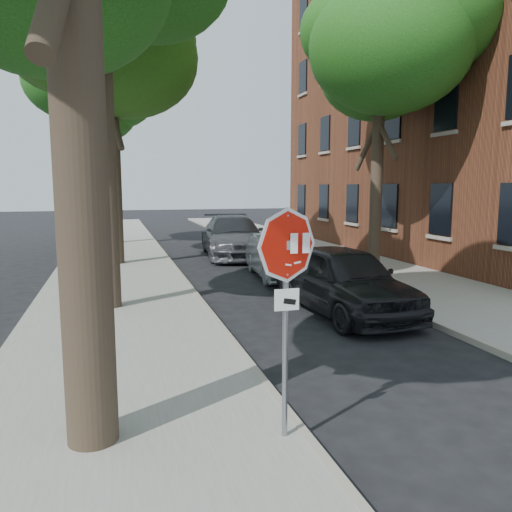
{
  "coord_description": "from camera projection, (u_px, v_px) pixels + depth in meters",
  "views": [
    {
      "loc": [
        -2.49,
        -5.07,
        2.95
      ],
      "look_at": [
        -0.72,
        1.1,
        2.05
      ],
      "focal_mm": 35.0,
      "sensor_mm": 36.0,
      "label": 1
    }
  ],
  "objects": [
    {
      "name": "sidewalk_left",
      "position": [
        116.0,
        274.0,
        16.66
      ],
      "size": [
        4.0,
        55.0,
        0.12
      ],
      "primitive_type": "cube",
      "color": "gray",
      "rests_on": "ground"
    },
    {
      "name": "stop_sign",
      "position": [
        287.0,
        279.0,
        5.43
      ],
      "size": [
        0.76,
        0.34,
        2.61
      ],
      "color": "gray",
      "rests_on": "sidewalk_left"
    },
    {
      "name": "car_b",
      "position": [
        278.0,
        257.0,
        16.14
      ],
      "size": [
        1.83,
        4.35,
        1.4
      ],
      "primitive_type": "imported",
      "rotation": [
        0.0,
        0.0,
        -0.09
      ],
      "color": "gray",
      "rests_on": "ground"
    },
    {
      "name": "curb_right",
      "position": [
        297.0,
        265.0,
        18.41
      ],
      "size": [
        0.12,
        55.0,
        0.13
      ],
      "primitive_type": "cube",
      "color": "#9E9384",
      "rests_on": "ground"
    },
    {
      "name": "car_a",
      "position": [
        344.0,
        280.0,
        11.58
      ],
      "size": [
        2.14,
        4.81,
        1.61
      ],
      "primitive_type": "imported",
      "rotation": [
        0.0,
        0.0,
        0.05
      ],
      "color": "black",
      "rests_on": "ground"
    },
    {
      "name": "apartment_building",
      "position": [
        496.0,
        79.0,
        22.0
      ],
      "size": [
        12.2,
        20.2,
        15.3
      ],
      "color": "brown",
      "rests_on": "ground"
    },
    {
      "name": "car_c",
      "position": [
        233.0,
        236.0,
        21.18
      ],
      "size": [
        2.97,
        6.12,
        1.72
      ],
      "primitive_type": "imported",
      "rotation": [
        0.0,
        0.0,
        -0.1
      ],
      "color": "#4F4F54",
      "rests_on": "ground"
    },
    {
      "name": "tree_mid_b",
      "position": [
        109.0,
        42.0,
        17.6
      ],
      "size": [
        5.88,
        5.46,
        10.36
      ],
      "color": "black",
      "rests_on": "sidewalk_left"
    },
    {
      "name": "tree_far",
      "position": [
        104.0,
        98.0,
        24.28
      ],
      "size": [
        5.29,
        4.91,
        9.33
      ],
      "color": "black",
      "rests_on": "sidewalk_left"
    },
    {
      "name": "ground",
      "position": [
        340.0,
        437.0,
        5.91
      ],
      "size": [
        120.0,
        120.0,
        0.0
      ],
      "primitive_type": "plane",
      "color": "black",
      "rests_on": "ground"
    },
    {
      "name": "tree_right",
      "position": [
        378.0,
        54.0,
        16.17
      ],
      "size": [
        5.29,
        4.91,
        9.33
      ],
      "color": "black",
      "rests_on": "sidewalk_right"
    },
    {
      "name": "curb_left",
      "position": [
        177.0,
        271.0,
        17.21
      ],
      "size": [
        0.12,
        55.0,
        0.13
      ],
      "primitive_type": "cube",
      "color": "#9E9384",
      "rests_on": "ground"
    },
    {
      "name": "sidewalk_right",
      "position": [
        347.0,
        263.0,
        18.97
      ],
      "size": [
        4.0,
        55.0,
        0.12
      ],
      "primitive_type": "cube",
      "color": "gray",
      "rests_on": "ground"
    }
  ]
}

